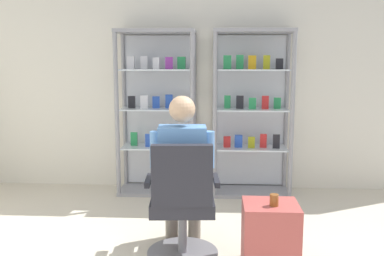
# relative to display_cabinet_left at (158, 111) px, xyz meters

# --- Properties ---
(back_wall) EXTENTS (6.00, 0.10, 2.70)m
(back_wall) POSITION_rel_display_cabinet_left_xyz_m (0.55, 0.24, 0.38)
(back_wall) COLOR silver
(back_wall) RESTS_ON ground
(display_cabinet_left) EXTENTS (0.90, 0.45, 1.90)m
(display_cabinet_left) POSITION_rel_display_cabinet_left_xyz_m (0.00, 0.00, 0.00)
(display_cabinet_left) COLOR gray
(display_cabinet_left) RESTS_ON ground
(display_cabinet_right) EXTENTS (0.90, 0.45, 1.90)m
(display_cabinet_right) POSITION_rel_display_cabinet_left_xyz_m (1.10, -0.00, -0.00)
(display_cabinet_right) COLOR gray
(display_cabinet_right) RESTS_ON ground
(office_chair) EXTENTS (0.58, 0.56, 0.96)m
(office_chair) POSITION_rel_display_cabinet_left_xyz_m (0.44, -1.83, -0.58)
(office_chair) COLOR slate
(office_chair) RESTS_ON ground
(seated_shopkeeper) EXTENTS (0.51, 0.58, 1.29)m
(seated_shopkeeper) POSITION_rel_display_cabinet_left_xyz_m (0.43, -1.67, -0.26)
(seated_shopkeeper) COLOR slate
(seated_shopkeeper) RESTS_ON ground
(storage_crate) EXTENTS (0.41, 0.36, 0.50)m
(storage_crate) POSITION_rel_display_cabinet_left_xyz_m (1.10, -1.88, -0.72)
(storage_crate) COLOR #B24C47
(storage_crate) RESTS_ON ground
(tea_glass) EXTENTS (0.06, 0.06, 0.09)m
(tea_glass) POSITION_rel_display_cabinet_left_xyz_m (1.12, -1.93, -0.42)
(tea_glass) COLOR brown
(tea_glass) RESTS_ON storage_crate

